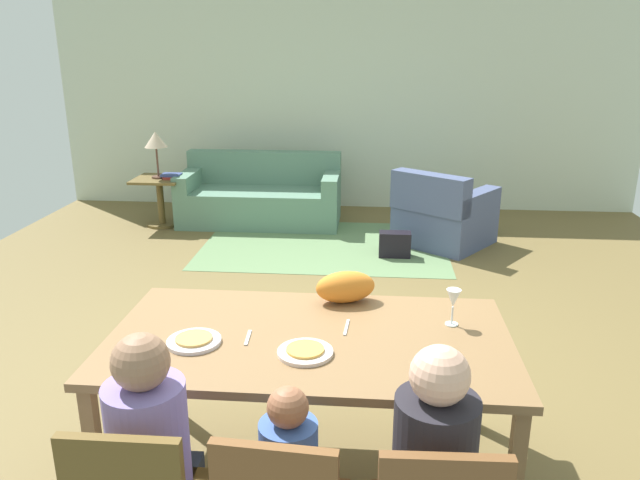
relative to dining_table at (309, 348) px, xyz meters
The scene contains 20 objects.
ground_plane 2.15m from the dining_table, 92.57° to the left, with size 7.47×6.64×0.02m, color brown.
back_wall 5.44m from the dining_table, 90.97° to the left, with size 7.47×0.10×2.70m, color beige.
dining_table is the anchor object (origin of this frame).
plate_near_man 0.54m from the dining_table, 167.08° to the right, with size 0.25×0.25×0.02m, color silver.
pizza_near_man 0.54m from the dining_table, 167.08° to the right, with size 0.17×0.17×0.01m, color gold.
plate_near_child 0.19m from the dining_table, 90.00° to the right, with size 0.25×0.25×0.02m, color silver.
pizza_near_child 0.20m from the dining_table, 90.00° to the right, with size 0.17×0.17×0.01m, color gold.
wine_glass 0.73m from the dining_table, 14.73° to the left, with size 0.07×0.07×0.19m.
fork 0.30m from the dining_table, behind, with size 0.02×0.15×0.01m, color silver.
knife 0.21m from the dining_table, 30.30° to the left, with size 0.01×0.17×0.01m, color silver.
person_man 0.89m from the dining_table, 126.76° to the right, with size 0.30×0.40×1.11m.
cat 0.47m from the dining_table, 70.15° to the left, with size 0.32×0.16×0.17m, color orange.
area_rug 3.72m from the dining_table, 93.46° to the left, with size 2.60×1.80×0.01m, color #628155.
couch 4.65m from the dining_table, 103.25° to the left, with size 1.90×0.86×0.82m.
armchair 3.96m from the dining_table, 74.69° to the left, with size 1.19×1.20×0.82m.
side_table 4.80m from the dining_table, 117.64° to the left, with size 0.56×0.56×0.58m.
table_lamp 4.80m from the dining_table, 117.64° to the left, with size 0.26×0.26×0.54m.
book_lower 4.68m from the dining_table, 115.71° to the left, with size 0.22×0.16×0.03m, color maroon.
book_upper 4.71m from the dining_table, 116.01° to the left, with size 0.22×0.16×0.03m, color #354581.
handbag 3.43m from the dining_table, 81.11° to the left, with size 0.32×0.16×0.26m, color black.
Camera 1 is at (0.37, -3.89, 2.07)m, focal length 34.19 mm.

